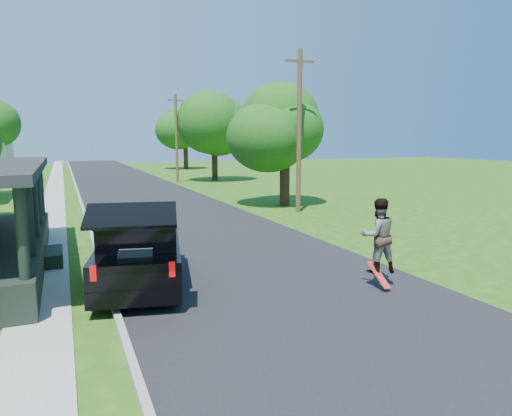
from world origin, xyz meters
name	(u,v)px	position (x,y,z in m)	size (l,w,h in m)	color
ground	(300,303)	(0.00, 0.00, 0.00)	(140.00, 140.00, 0.00)	#234C0F
street	(149,200)	(0.00, 20.00, 0.00)	(8.00, 120.00, 0.02)	black
curb	(81,204)	(-4.05, 20.00, 0.00)	(0.15, 120.00, 0.12)	gray
sidewalk	(53,205)	(-5.60, 20.00, 0.00)	(1.30, 120.00, 0.03)	gray
black_suv	(140,250)	(-3.20, 2.91, 0.94)	(2.99, 5.55, 2.45)	black
skateboarder	(378,235)	(2.50, 0.39, 1.34)	(1.07, 0.90, 1.96)	black
skateboard	(379,276)	(2.37, 0.14, 0.34)	(0.27, 0.79, 0.59)	#B61C0F
tree_right_near	(284,125)	(6.83, 14.60, 4.66)	(5.41, 5.09, 7.20)	black
tree_right_mid	(214,121)	(8.23, 32.15, 5.52)	(6.03, 5.96, 8.72)	black
tree_right_far	(185,123)	(9.95, 49.77, 5.92)	(6.79, 7.00, 8.88)	black
utility_pole_near	(299,130)	(6.45, 12.11, 4.31)	(1.57, 0.27, 8.35)	#463720
utility_pole_far	(176,137)	(4.50, 31.32, 4.01)	(1.43, 0.31, 7.77)	#463720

